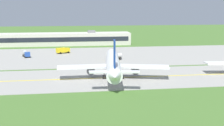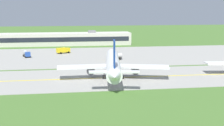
# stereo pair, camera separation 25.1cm
# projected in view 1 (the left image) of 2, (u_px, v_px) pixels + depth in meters

# --- Properties ---
(ground_plane) EXTENTS (500.00, 500.00, 0.00)m
(ground_plane) POSITION_uv_depth(u_px,v_px,m) (86.00, 79.00, 89.42)
(ground_plane) COLOR #47702D
(taxiway_strip) EXTENTS (240.00, 28.00, 0.10)m
(taxiway_strip) POSITION_uv_depth(u_px,v_px,m) (86.00, 79.00, 89.42)
(taxiway_strip) COLOR #9E9B93
(taxiway_strip) RESTS_ON ground
(apron_pad) EXTENTS (140.00, 52.00, 0.10)m
(apron_pad) POSITION_uv_depth(u_px,v_px,m) (104.00, 56.00, 131.71)
(apron_pad) COLOR #9E9B93
(apron_pad) RESTS_ON ground
(taxiway_centreline) EXTENTS (220.00, 0.60, 0.01)m
(taxiway_centreline) POSITION_uv_depth(u_px,v_px,m) (86.00, 79.00, 89.41)
(taxiway_centreline) COLOR yellow
(taxiway_centreline) RESTS_ON taxiway_strip
(airplane_lead) EXTENTS (32.26, 39.64, 12.70)m
(airplane_lead) POSITION_uv_depth(u_px,v_px,m) (113.00, 64.00, 89.97)
(airplane_lead) COLOR white
(airplane_lead) RESTS_ON ground
(service_truck_baggage) EXTENTS (6.29, 4.46, 2.60)m
(service_truck_baggage) POSITION_uv_depth(u_px,v_px,m) (63.00, 50.00, 137.11)
(service_truck_baggage) COLOR yellow
(service_truck_baggage) RESTS_ON ground
(service_truck_fuel) EXTENTS (3.83, 6.34, 2.65)m
(service_truck_fuel) POSITION_uv_depth(u_px,v_px,m) (26.00, 54.00, 127.34)
(service_truck_fuel) COLOR #264CA5
(service_truck_fuel) RESTS_ON ground
(service_truck_pushback) EXTENTS (6.33, 3.67, 2.65)m
(service_truck_pushback) POSITION_uv_depth(u_px,v_px,m) (114.00, 56.00, 120.50)
(service_truck_pushback) COLOR yellow
(service_truck_pushback) RESTS_ON ground
(terminal_building) EXTENTS (69.90, 11.15, 7.79)m
(terminal_building) POSITION_uv_depth(u_px,v_px,m) (66.00, 39.00, 167.05)
(terminal_building) COLOR beige
(terminal_building) RESTS_ON ground
(traffic_cone_near_edge) EXTENTS (0.44, 0.44, 0.60)m
(traffic_cone_near_edge) POSITION_uv_depth(u_px,v_px,m) (121.00, 68.00, 104.27)
(traffic_cone_near_edge) COLOR orange
(traffic_cone_near_edge) RESTS_ON ground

